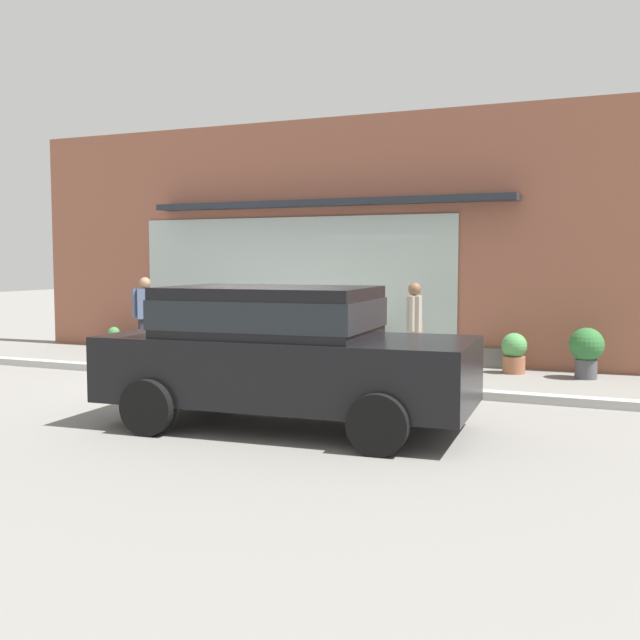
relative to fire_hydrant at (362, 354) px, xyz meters
The scene contains 12 objects.
ground_plane 1.80m from the fire_hydrant, 156.24° to the right, with size 60.00×60.00×0.00m, color gray.
curb_strip 1.87m from the fire_hydrant, 150.53° to the right, with size 14.00×0.24×0.12m, color #B2B2AD.
storefront 3.52m from the fire_hydrant, 123.07° to the left, with size 14.00×0.81×4.76m.
fire_hydrant is the anchor object (origin of this frame).
pedestrian_with_handbag 0.99m from the fire_hydrant, 24.90° to the left, with size 0.24×0.68×1.60m.
pedestrian_passerby 4.96m from the fire_hydrant, behind, with size 0.38×0.40×1.62m.
parked_car_black 3.71m from the fire_hydrant, 85.06° to the right, with size 4.42×2.18×1.66m.
potted_plant_window_right 6.62m from the fire_hydrant, 165.02° to the left, with size 0.26×0.26×0.51m.
potted_plant_doorstep 1.86m from the fire_hydrant, 108.02° to the left, with size 0.41×0.41×0.74m.
potted_plant_window_center 3.71m from the fire_hydrant, 148.07° to the left, with size 0.45×0.45×0.94m.
potted_plant_corner_tall 2.77m from the fire_hydrant, 38.38° to the left, with size 0.44×0.44×0.71m.
potted_plant_low_front 3.73m from the fire_hydrant, 25.24° to the left, with size 0.57×0.57×0.85m.
Camera 1 is at (5.81, -10.84, 1.98)m, focal length 42.33 mm.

